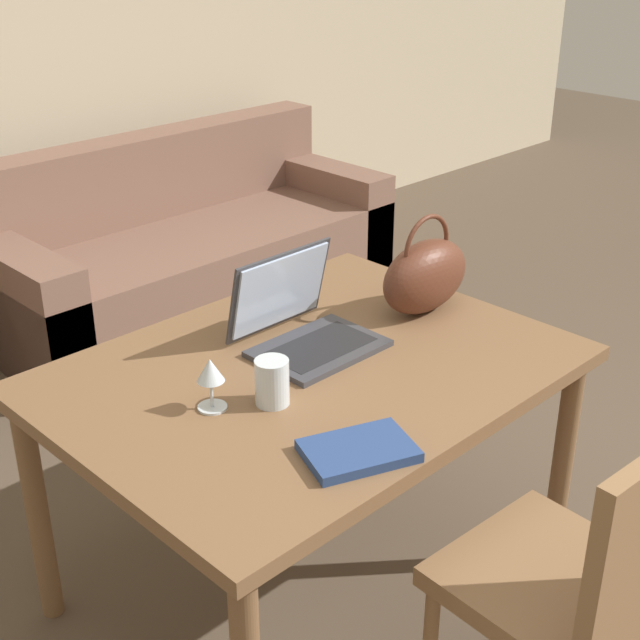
{
  "coord_description": "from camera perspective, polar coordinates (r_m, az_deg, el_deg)",
  "views": [
    {
      "loc": [
        -1.53,
        -0.66,
        1.84
      ],
      "look_at": [
        -0.08,
        0.82,
        0.85
      ],
      "focal_mm": 50.0,
      "sensor_mm": 36.0,
      "label": 1
    }
  ],
  "objects": [
    {
      "name": "dining_table",
      "position": [
        2.36,
        -0.65,
        -4.64
      ],
      "size": [
        1.32,
        0.99,
        0.73
      ],
      "color": "brown",
      "rests_on": "ground_plane"
    },
    {
      "name": "handbag",
      "position": [
        2.61,
        6.75,
        2.88
      ],
      "size": [
        0.33,
        0.15,
        0.3
      ],
      "color": "#592D1E",
      "rests_on": "dining_table"
    },
    {
      "name": "couch",
      "position": [
        4.35,
        -8.47,
        4.28
      ],
      "size": [
        1.98,
        0.81,
        0.82
      ],
      "color": "#7F5B4C",
      "rests_on": "ground_plane"
    },
    {
      "name": "book",
      "position": [
        1.97,
        2.49,
        -8.37
      ],
      "size": [
        0.28,
        0.24,
        0.02
      ],
      "rotation": [
        0.0,
        0.0,
        -0.38
      ],
      "color": "navy",
      "rests_on": "dining_table"
    },
    {
      "name": "chair",
      "position": [
        2.08,
        16.6,
        -15.49
      ],
      "size": [
        0.46,
        0.46,
        0.91
      ],
      "rotation": [
        0.0,
        0.0,
        -0.06
      ],
      "color": "olive",
      "rests_on": "ground_plane"
    },
    {
      "name": "laptop",
      "position": [
        2.41,
        -1.27,
        -0.05
      ],
      "size": [
        0.34,
        0.31,
        0.25
      ],
      "color": "#38383D",
      "rests_on": "dining_table"
    },
    {
      "name": "wine_glass",
      "position": [
        2.11,
        -7.03,
        -3.46
      ],
      "size": [
        0.07,
        0.07,
        0.13
      ],
      "color": "silver",
      "rests_on": "dining_table"
    },
    {
      "name": "drinking_glass",
      "position": [
        2.13,
        -3.09,
        -3.98
      ],
      "size": [
        0.08,
        0.08,
        0.12
      ],
      "color": "silver",
      "rests_on": "dining_table"
    }
  ]
}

